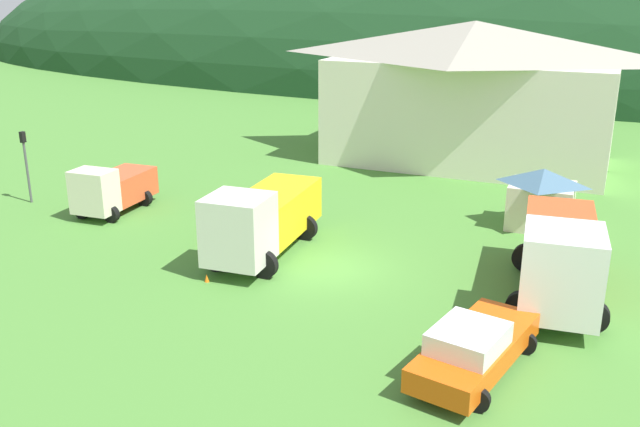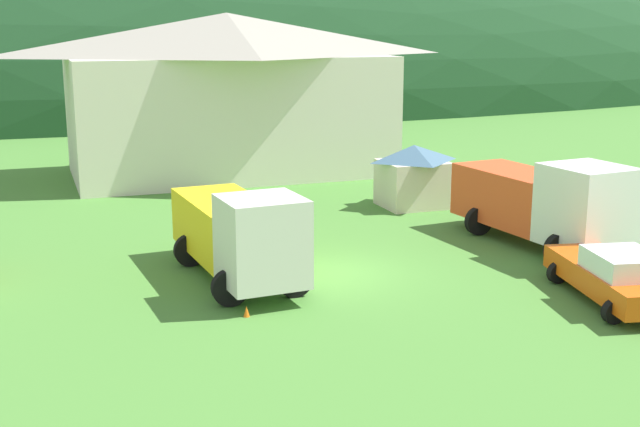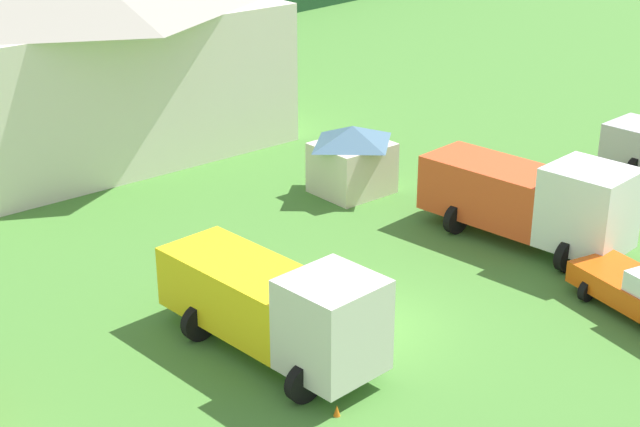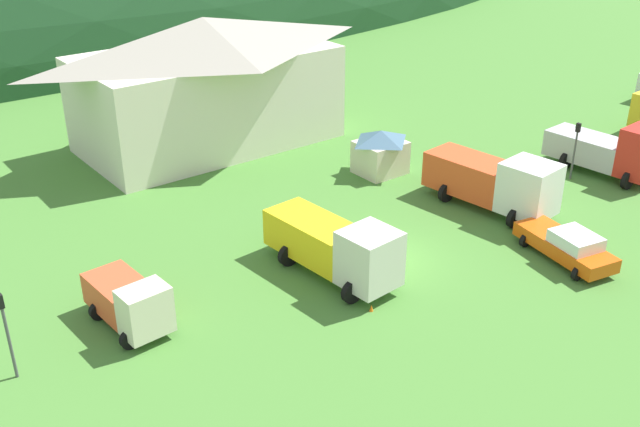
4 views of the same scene
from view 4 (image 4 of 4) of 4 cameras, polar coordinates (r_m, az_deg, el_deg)
ground_plane at (r=36.68m, az=5.48°, el=-3.33°), size 200.00×200.00×0.00m
depot_building at (r=50.23m, az=-8.83°, el=10.19°), size 17.93×9.67×8.61m
play_shed_cream at (r=45.75m, az=4.73°, el=4.85°), size 3.02×2.69×2.79m
light_truck_cream at (r=31.74m, az=-14.57°, el=-6.66°), size 2.62×4.67×2.45m
flatbed_truck_yellow at (r=34.07m, az=1.30°, el=-2.55°), size 3.44×7.49×3.16m
heavy_rig_white at (r=41.72m, az=13.53°, el=2.48°), size 3.73×7.83×3.35m
crane_truck_red at (r=48.56m, az=21.69°, el=4.61°), size 3.43×6.99×3.54m
service_pickup_orange at (r=37.78m, az=18.67°, el=-2.34°), size 3.07×5.66×1.66m
traffic_light_west at (r=29.71m, az=-23.25°, el=-8.11°), size 0.20×0.32×3.69m
traffic_light_east at (r=47.04m, az=19.27°, el=5.09°), size 0.20×0.32×3.59m
traffic_cone_near_pickup at (r=32.43m, az=4.01°, el=-7.58°), size 0.36×0.36×0.64m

